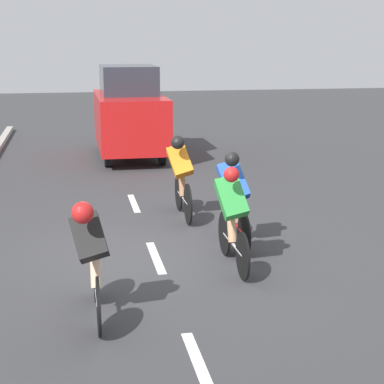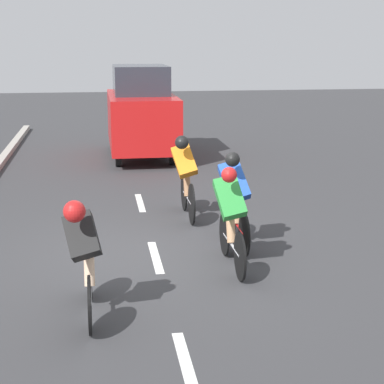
{
  "view_description": "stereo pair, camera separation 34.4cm",
  "coord_description": "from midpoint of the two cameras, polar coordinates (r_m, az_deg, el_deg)",
  "views": [
    {
      "loc": [
        1.12,
        8.92,
        3.07
      ],
      "look_at": [
        -0.53,
        0.19,
        0.95
      ],
      "focal_mm": 60.0,
      "sensor_mm": 36.0,
      "label": 1
    },
    {
      "loc": [
        0.78,
        8.98,
        3.07
      ],
      "look_at": [
        -0.53,
        0.19,
        0.95
      ],
      "focal_mm": 60.0,
      "sensor_mm": 36.0,
      "label": 2
    }
  ],
  "objects": [
    {
      "name": "ground_plane",
      "position": [
        9.51,
        -4.44,
        -5.46
      ],
      "size": [
        60.0,
        60.0,
        0.0
      ],
      "primitive_type": "plane",
      "color": "#38383A"
    },
    {
      "name": "cyclist_green",
      "position": [
        8.66,
        2.44,
        -1.97
      ],
      "size": [
        0.43,
        1.67,
        1.47
      ],
      "color": "black",
      "rests_on": "ground"
    },
    {
      "name": "lane_stripe_near",
      "position": [
        6.42,
        -0.94,
        -15.13
      ],
      "size": [
        0.12,
        1.4,
        0.01
      ],
      "primitive_type": "cube",
      "color": "white",
      "rests_on": "ground"
    },
    {
      "name": "lane_stripe_mid",
      "position": [
        9.33,
        -4.31,
        -5.81
      ],
      "size": [
        0.12,
        1.4,
        0.01
      ],
      "primitive_type": "cube",
      "color": "white",
      "rests_on": "ground"
    },
    {
      "name": "cyclist_blue",
      "position": [
        9.56,
        2.73,
        -0.34
      ],
      "size": [
        0.47,
        1.61,
        1.51
      ],
      "color": "black",
      "rests_on": "ground"
    },
    {
      "name": "cyclist_black",
      "position": [
        7.17,
        -10.32,
        -5.5
      ],
      "size": [
        0.44,
        1.6,
        1.43
      ],
      "color": "black",
      "rests_on": "ground"
    },
    {
      "name": "support_car",
      "position": [
        17.08,
        -6.16,
        7.0
      ],
      "size": [
        1.7,
        3.84,
        2.4
      ],
      "color": "black",
      "rests_on": "ground"
    },
    {
      "name": "cyclist_orange",
      "position": [
        11.12,
        -1.88,
        1.6
      ],
      "size": [
        0.46,
        1.65,
        1.5
      ],
      "color": "black",
      "rests_on": "ground"
    },
    {
      "name": "lane_stripe_far",
      "position": [
        12.38,
        -5.99,
        -0.99
      ],
      "size": [
        0.12,
        1.4,
        0.01
      ],
      "primitive_type": "cube",
      "color": "white",
      "rests_on": "ground"
    }
  ]
}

